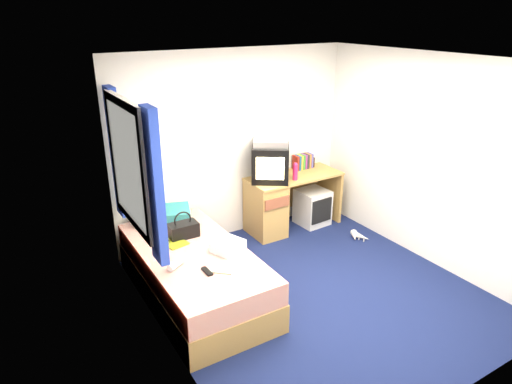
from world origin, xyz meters
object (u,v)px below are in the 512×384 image
pillow (164,215)px  storage_cube (312,207)px  bed (195,274)px  towel (228,246)px  picture_frame (312,161)px  white_heels (358,236)px  magazine (174,242)px  vcr (271,142)px  water_bottle (176,264)px  desk (276,203)px  pink_water_bottle (295,172)px  handbag (183,229)px  colour_swatch_fan (221,272)px  aerosol_can (286,171)px  remote_control (207,271)px  crt_tv (270,163)px

pillow → storage_cube: size_ratio=1.21×
bed → towel: (0.30, -0.18, 0.32)m
bed → picture_frame: picture_frame is taller
white_heels → magazine: bearing=175.4°
vcr → picture_frame: (0.82, 0.17, -0.43)m
water_bottle → magazine: bearing=71.0°
desk → pink_water_bottle: bearing=-40.4°
magazine → vcr: bearing=20.5°
handbag → colour_swatch_fan: bearing=-89.0°
aerosol_can → colour_swatch_fan: size_ratio=0.76×
desk → vcr: bearing=177.7°
pillow → remote_control: pillow is taller
water_bottle → crt_tv: bearing=31.3°
vcr → handbag: bearing=-127.1°
towel → magazine: (-0.41, 0.44, -0.04)m
desk → magazine: size_ratio=4.64×
aerosol_can → colour_swatch_fan: 2.17m
crt_tv → picture_frame: 0.85m
storage_cube → desk: bearing=168.7°
water_bottle → white_heels: (2.62, 0.27, -0.54)m
vcr → water_bottle: size_ratio=2.16×
remote_control → white_heels: bearing=10.6°
picture_frame → pink_water_bottle: 0.63m
towel → colour_swatch_fan: (-0.26, -0.33, -0.04)m
bed → remote_control: 0.53m
storage_cube → handbag: handbag is taller
handbag → towel: size_ratio=1.07×
white_heels → towel: bearing=-173.3°
pillow → white_heels: pillow is taller
white_heels → handbag: bearing=173.3°
storage_cube → handbag: (-2.10, -0.44, 0.38)m
bed → pillow: (0.01, 0.85, 0.34)m
desk → water_bottle: desk is taller
water_bottle → white_heels: size_ratio=0.68×
desk → colour_swatch_fan: 2.04m
crt_tv → picture_frame: size_ratio=4.46×
storage_cube → magazine: bearing=-170.4°
magazine → water_bottle: (-0.16, -0.47, 0.03)m
towel → magazine: 0.60m
towel → white_heels: (2.05, 0.24, -0.55)m
desk → white_heels: size_ratio=4.40×
water_bottle → aerosol_can: bearing=28.1°
remote_control → towel: bearing=34.7°
storage_cube → water_bottle: 2.61m
remote_control → handbag: bearing=81.6°
white_heels → crt_tv: bearing=138.1°
pillow → remote_control: size_ratio=3.74×
desk → colour_swatch_fan: bearing=-138.3°
colour_swatch_fan → white_heels: colour_swatch_fan is taller
crt_tv → water_bottle: bearing=-114.8°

